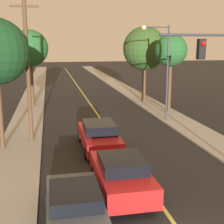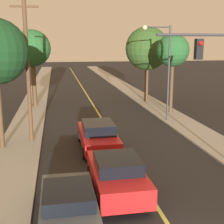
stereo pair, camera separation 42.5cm
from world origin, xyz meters
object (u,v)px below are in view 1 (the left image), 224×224
(tree_left_far, at_px, (30,49))
(tree_right_near, at_px, (145,49))
(car_near_lane_second, at_px, (99,135))
(car_outer_lane_front, at_px, (75,205))
(streetlamp_right, at_px, (161,60))
(utility_pole_left, at_px, (28,69))
(tree_right_far, at_px, (171,51))
(car_near_lane_front, at_px, (121,174))

(tree_left_far, xyz_separation_m, tree_right_near, (11.32, 0.11, -0.03))
(car_near_lane_second, height_order, tree_right_near, tree_right_near)
(car_outer_lane_front, distance_m, streetlamp_right, 15.81)
(utility_pole_left, distance_m, tree_left_far, 11.77)
(utility_pole_left, xyz_separation_m, tree_right_near, (10.84, 11.83, 0.94))
(car_near_lane_second, distance_m, utility_pole_left, 5.77)
(streetlamp_right, height_order, tree_right_near, tree_right_near)
(streetlamp_right, height_order, tree_left_far, streetlamp_right)
(streetlamp_right, bearing_deg, tree_left_far, 141.42)
(car_outer_lane_front, relative_size, streetlamp_right, 0.60)
(utility_pole_left, bearing_deg, streetlamp_right, 20.65)
(car_near_lane_second, height_order, car_outer_lane_front, car_near_lane_second)
(car_near_lane_second, distance_m, car_outer_lane_front, 7.86)
(tree_right_far, bearing_deg, car_near_lane_front, -118.32)
(car_near_lane_second, bearing_deg, tree_right_far, 47.62)
(car_near_lane_second, height_order, tree_right_far, tree_right_far)
(car_near_lane_second, distance_m, tree_right_far, 12.14)
(car_near_lane_front, bearing_deg, streetlamp_right, 63.17)
(car_outer_lane_front, height_order, utility_pole_left, utility_pole_left)
(streetlamp_right, xyz_separation_m, tree_right_near, (1.19, 8.19, 0.73))
(car_near_lane_front, height_order, streetlamp_right, streetlamp_right)
(tree_right_near, distance_m, tree_right_far, 5.50)
(tree_left_far, relative_size, tree_right_near, 0.95)
(utility_pole_left, xyz_separation_m, tree_left_far, (-0.48, 11.72, 0.97))
(car_near_lane_second, relative_size, tree_left_far, 0.70)
(car_near_lane_second, bearing_deg, utility_pole_left, 153.70)
(car_near_lane_front, bearing_deg, utility_pole_left, 117.02)
(tree_right_near, bearing_deg, streetlamp_right, -98.29)
(car_near_lane_front, distance_m, streetlamp_right, 13.29)
(streetlamp_right, height_order, utility_pole_left, utility_pole_left)
(car_near_lane_front, distance_m, tree_right_far, 16.60)
(tree_left_far, height_order, tree_right_near, tree_right_near)
(car_near_lane_front, distance_m, tree_left_far, 20.45)
(tree_left_far, bearing_deg, car_near_lane_front, -77.22)
(car_outer_lane_front, distance_m, tree_left_far, 21.92)
(car_outer_lane_front, height_order, streetlamp_right, streetlamp_right)
(car_near_lane_second, relative_size, car_outer_lane_front, 1.17)
(car_near_lane_front, relative_size, tree_left_far, 0.61)
(car_near_lane_front, xyz_separation_m, utility_pole_left, (-3.92, 7.69, 3.72))
(car_outer_lane_front, relative_size, tree_right_near, 0.57)
(streetlamp_right, bearing_deg, utility_pole_left, -159.35)
(streetlamp_right, bearing_deg, tree_right_far, 55.92)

